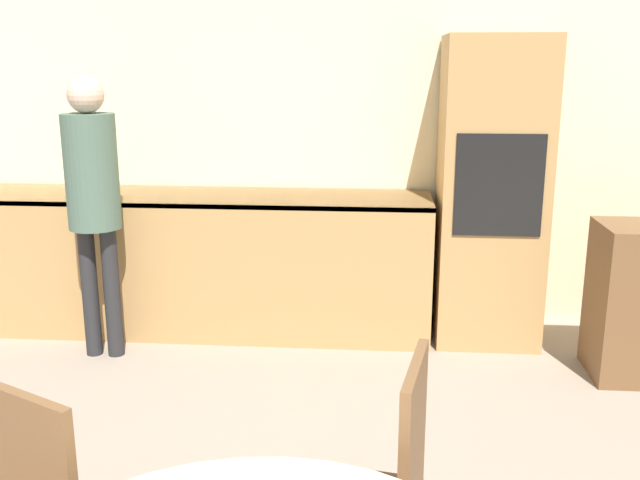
{
  "coord_description": "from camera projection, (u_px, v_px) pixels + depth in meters",
  "views": [
    {
      "loc": [
        0.21,
        0.44,
        1.75
      ],
      "look_at": [
        -0.0,
        3.01,
        1.1
      ],
      "focal_mm": 40.0,
      "sensor_mm": 36.0,
      "label": 1
    }
  ],
  "objects": [
    {
      "name": "kitchen_counter",
      "position": [
        183.0,
        260.0,
        4.71
      ],
      "size": [
        3.24,
        0.6,
        0.91
      ],
      "color": "tan",
      "rests_on": "ground_plane"
    },
    {
      "name": "oven_unit",
      "position": [
        491.0,
        193.0,
        4.44
      ],
      "size": [
        0.64,
        0.59,
        1.9
      ],
      "color": "tan",
      "rests_on": "ground_plane"
    },
    {
      "name": "wall_back",
      "position": [
        348.0,
        130.0,
        4.75
      ],
      "size": [
        7.08,
        0.05,
        2.6
      ],
      "color": "beige",
      "rests_on": "ground_plane"
    },
    {
      "name": "person_standing",
      "position": [
        93.0,
        186.0,
        4.12
      ],
      "size": [
        0.3,
        0.3,
        1.67
      ],
      "color": "#262628",
      "rests_on": "ground_plane"
    }
  ]
}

